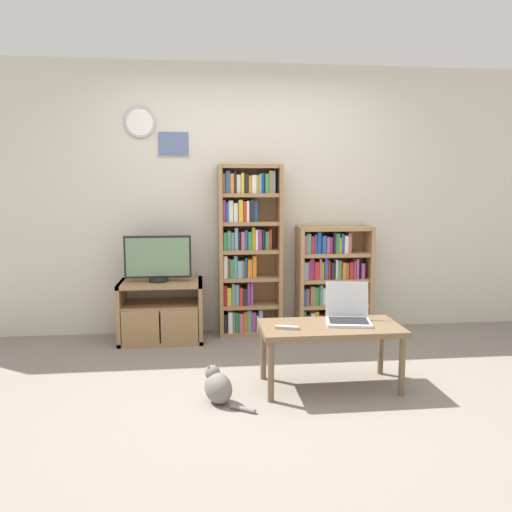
{
  "coord_description": "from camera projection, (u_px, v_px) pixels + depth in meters",
  "views": [
    {
      "loc": [
        -0.44,
        -3.25,
        1.42
      ],
      "look_at": [
        0.02,
        0.9,
        0.85
      ],
      "focal_mm": 35.0,
      "sensor_mm": 36.0,
      "label": 1
    }
  ],
  "objects": [
    {
      "name": "television",
      "position": [
        158.0,
        259.0,
        4.57
      ],
      "size": [
        0.61,
        0.18,
        0.43
      ],
      "color": "black",
      "rests_on": "tv_stand"
    },
    {
      "name": "coffee_table",
      "position": [
        330.0,
        332.0,
        3.54
      ],
      "size": [
        0.99,
        0.49,
        0.46
      ],
      "color": "brown",
      "rests_on": "ground_plane"
    },
    {
      "name": "laptop",
      "position": [
        348.0,
        312.0,
        3.63
      ],
      "size": [
        0.36,
        0.35,
        0.28
      ],
      "rotation": [
        0.0,
        0.0,
        -0.19
      ],
      "color": "silver",
      "rests_on": "coffee_table"
    },
    {
      "name": "ground_plane",
      "position": [
        267.0,
        396.0,
        3.44
      ],
      "size": [
        18.0,
        18.0,
        0.0
      ],
      "primitive_type": "plane",
      "color": "gray"
    },
    {
      "name": "bookshelf_short",
      "position": [
        331.0,
        281.0,
        4.94
      ],
      "size": [
        0.73,
        0.28,
        1.05
      ],
      "color": "tan",
      "rests_on": "ground_plane"
    },
    {
      "name": "cat",
      "position": [
        217.0,
        386.0,
        3.32
      ],
      "size": [
        0.37,
        0.34,
        0.26
      ],
      "rotation": [
        0.0,
        0.0,
        0.6
      ],
      "color": "slate",
      "rests_on": "ground_plane"
    },
    {
      "name": "tv_stand",
      "position": [
        162.0,
        311.0,
        4.66
      ],
      "size": [
        0.77,
        0.47,
        0.56
      ],
      "color": "#9E754C",
      "rests_on": "ground_plane"
    },
    {
      "name": "remote_near_laptop",
      "position": [
        287.0,
        327.0,
        3.44
      ],
      "size": [
        0.17,
        0.09,
        0.02
      ],
      "rotation": [
        0.0,
        0.0,
        1.25
      ],
      "color": "#99999E",
      "rests_on": "coffee_table"
    },
    {
      "name": "wall_back",
      "position": [
        245.0,
        200.0,
        4.9
      ],
      "size": [
        6.65,
        0.09,
        2.6
      ],
      "color": "beige",
      "rests_on": "ground_plane"
    },
    {
      "name": "bookshelf_tall",
      "position": [
        247.0,
        250.0,
        4.81
      ],
      "size": [
        0.6,
        0.26,
        1.64
      ],
      "color": "#9E754C",
      "rests_on": "ground_plane"
    }
  ]
}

